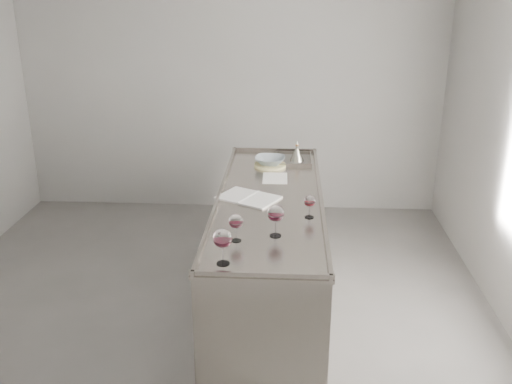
# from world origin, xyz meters

# --- Properties ---
(room_shell) EXTENTS (4.54, 5.04, 2.84)m
(room_shell) POSITION_xyz_m (0.00, 0.00, 1.40)
(room_shell) COLOR #575552
(room_shell) RESTS_ON ground
(counter) EXTENTS (0.77, 2.42, 0.97)m
(counter) POSITION_xyz_m (0.50, 0.30, 0.47)
(counter) COLOR gray
(counter) RESTS_ON ground
(wine_glass_left) EXTENTS (0.11, 0.11, 0.21)m
(wine_glass_left) POSITION_xyz_m (0.28, -0.74, 1.09)
(wine_glass_left) COLOR white
(wine_glass_left) RESTS_ON counter
(wine_glass_middle) EXTENTS (0.09, 0.09, 0.17)m
(wine_glass_middle) POSITION_xyz_m (0.33, -0.44, 1.06)
(wine_glass_middle) COLOR white
(wine_glass_middle) RESTS_ON counter
(wine_glass_right) EXTENTS (0.10, 0.10, 0.20)m
(wine_glass_right) POSITION_xyz_m (0.56, -0.36, 1.08)
(wine_glass_right) COLOR white
(wine_glass_right) RESTS_ON counter
(wine_glass_small) EXTENTS (0.08, 0.08, 0.16)m
(wine_glass_small) POSITION_xyz_m (0.78, -0.05, 1.05)
(wine_glass_small) COLOR white
(wine_glass_small) RESTS_ON counter
(notebook) EXTENTS (0.50, 0.45, 0.02)m
(notebook) POSITION_xyz_m (0.35, 0.27, 0.95)
(notebook) COLOR silver
(notebook) RESTS_ON counter
(loose_paper_top) EXTENTS (0.20, 0.28, 0.00)m
(loose_paper_top) POSITION_xyz_m (0.53, 0.73, 0.94)
(loose_paper_top) COLOR silver
(loose_paper_top) RESTS_ON counter
(trivet) EXTENTS (0.30, 0.30, 0.02)m
(trivet) POSITION_xyz_m (0.48, 1.04, 0.95)
(trivet) COLOR beige
(trivet) RESTS_ON counter
(ceramic_bowl) EXTENTS (0.27, 0.27, 0.06)m
(ceramic_bowl) POSITION_xyz_m (0.48, 1.04, 0.99)
(ceramic_bowl) COLOR gray
(ceramic_bowl) RESTS_ON trivet
(wine_funnel) EXTENTS (0.13, 0.13, 0.19)m
(wine_funnel) POSITION_xyz_m (0.70, 1.21, 1.00)
(wine_funnel) COLOR #A7A195
(wine_funnel) RESTS_ON counter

